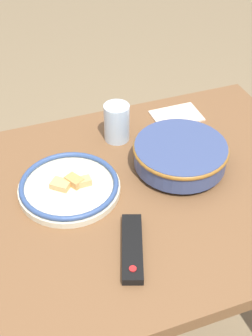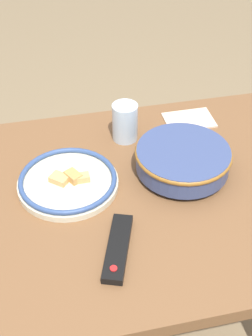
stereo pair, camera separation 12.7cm
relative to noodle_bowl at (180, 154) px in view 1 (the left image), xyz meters
The scene contains 6 objects.
dining_table 0.24m from the noodle_bowl, 17.61° to the left, with size 1.13×0.80×0.78m.
noodle_bowl is the anchor object (origin of this frame).
food_plate 0.32m from the noodle_bowl, ahead, with size 0.27×0.27×0.04m.
tv_remote 0.34m from the noodle_bowl, 45.76° to the left, with size 0.11×0.20×0.02m.
drinking_glass 0.23m from the noodle_bowl, 57.06° to the right, with size 0.08×0.08×0.12m.
folded_napkin 0.26m from the noodle_bowl, 113.02° to the right, with size 0.16×0.11×0.01m.
Camera 1 is at (0.32, 0.85, 1.64)m, focal length 50.00 mm.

